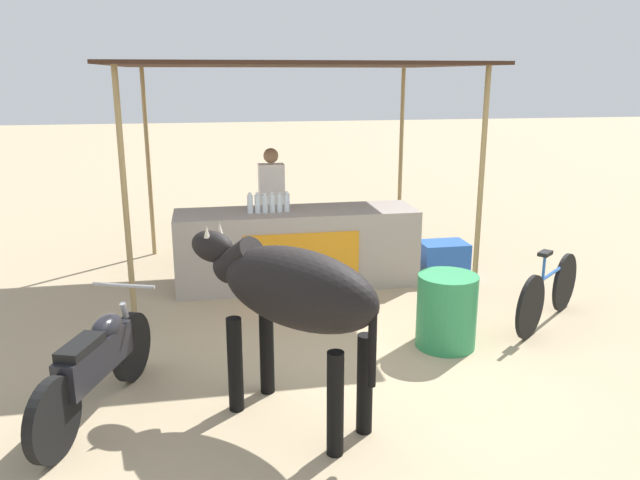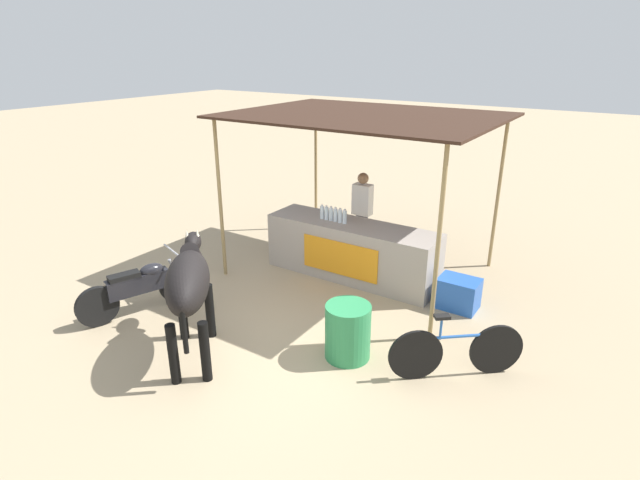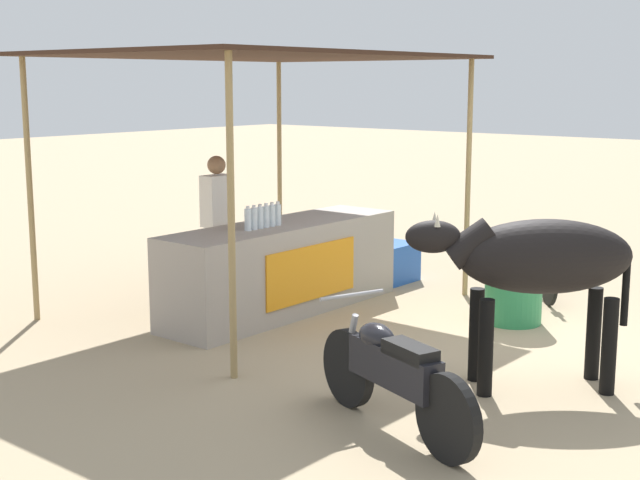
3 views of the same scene
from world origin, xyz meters
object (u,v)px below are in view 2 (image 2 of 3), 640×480
at_px(motorcycle_parked, 140,287).
at_px(water_barrel, 348,331).
at_px(vendor_behind_counter, 362,216).
at_px(cooler_box, 458,293).
at_px(stall_counter, 352,250).
at_px(bicycle_leaning, 456,351).
at_px(cow, 189,283).

bearing_deg(motorcycle_parked, water_barrel, 12.34).
bearing_deg(water_barrel, vendor_behind_counter, 115.66).
height_order(cooler_box, motorcycle_parked, motorcycle_parked).
distance_m(cooler_box, water_barrel, 2.17).
bearing_deg(cooler_box, stall_counter, 177.10).
bearing_deg(motorcycle_parked, bicycle_leaning, 13.20).
relative_size(water_barrel, cow, 0.46).
height_order(vendor_behind_counter, cooler_box, vendor_behind_counter).
relative_size(stall_counter, vendor_behind_counter, 1.82).
relative_size(stall_counter, motorcycle_parked, 1.74).
xyz_separation_m(motorcycle_parked, bicycle_leaning, (4.43, 1.04, -0.08)).
height_order(stall_counter, cow, cow).
relative_size(vendor_behind_counter, cooler_box, 2.75).
relative_size(water_barrel, motorcycle_parked, 0.43).
xyz_separation_m(cooler_box, motorcycle_parked, (-3.91, -2.72, 0.19)).
bearing_deg(cow, cooler_box, 51.60).
bearing_deg(vendor_behind_counter, stall_counter, -73.32).
xyz_separation_m(water_barrel, bicycle_leaning, (1.29, 0.35, -0.02)).
height_order(water_barrel, motorcycle_parked, motorcycle_parked).
distance_m(stall_counter, cow, 3.25).
relative_size(cow, motorcycle_parked, 0.93).
bearing_deg(motorcycle_parked, vendor_behind_counter, 63.69).
bearing_deg(water_barrel, cow, -148.13).
bearing_deg(cooler_box, bicycle_leaning, -72.60).
height_order(cow, bicycle_leaning, cow).
relative_size(cow, bicycle_leaning, 1.24).
relative_size(motorcycle_parked, bicycle_leaning, 1.33).
bearing_deg(cow, motorcycle_parked, 166.67).
xyz_separation_m(vendor_behind_counter, water_barrel, (1.38, -2.88, -0.48)).
bearing_deg(cow, bicycle_leaning, 25.17).
distance_m(vendor_behind_counter, water_barrel, 3.23).
bearing_deg(bicycle_leaning, cooler_box, 107.40).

